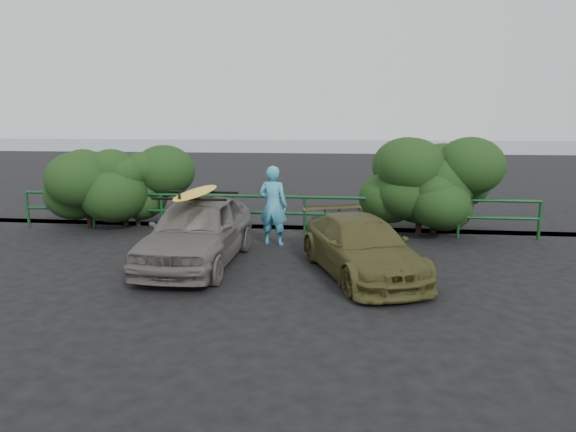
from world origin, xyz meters
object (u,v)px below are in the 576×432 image
Objects in this scene: sedan at (198,231)px; surfboard at (197,192)px; olive_vehicle at (361,247)px; man at (273,206)px; guardrail at (268,214)px.

sedan is 0.81m from surfboard.
man is (-2.10, 2.28, 0.41)m from olive_vehicle.
sedan is 1.69× the size of surfboard.
man is at bearing 111.72° from olive_vehicle.
guardrail is 3.37m from sedan.
olive_vehicle reaches higher than guardrail.
man is at bearing 55.95° from surfboard.
olive_vehicle is at bearing 142.03° from man.
sedan is 1.09× the size of olive_vehicle.
sedan is at bearing -106.85° from guardrail.
olive_vehicle is 2.01× the size of man.
surfboard reaches higher than olive_vehicle.
man is (1.32, 1.91, 0.25)m from sedan.
olive_vehicle is at bearing -55.73° from guardrail.
sedan is at bearing 64.81° from man.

